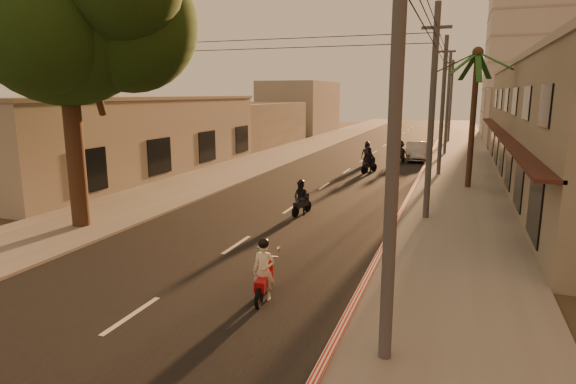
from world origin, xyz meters
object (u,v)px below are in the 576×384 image
object	(u,v)px
scooter_mid_a	(301,199)
scooter_red	(264,272)
scooter_far_a	(367,155)
broadleaf_tree	(74,10)
scooter_mid_b	(369,161)
scooter_far_b	(401,153)
parked_car	(417,151)
palm_tree	(477,61)

from	to	relation	value
scooter_mid_a	scooter_red	bearing A→B (deg)	-66.77
scooter_far_a	broadleaf_tree	bearing A→B (deg)	-116.10
broadleaf_tree	scooter_mid_b	xyz separation A→B (m)	(8.21, 17.58, -7.64)
scooter_far_a	scooter_far_b	xyz separation A→B (m)	(2.27, 2.09, -0.01)
scooter_mid_b	parked_car	bearing A→B (deg)	93.78
scooter_far_b	scooter_mid_a	bearing A→B (deg)	-86.85
broadleaf_tree	scooter_mid_a	size ratio (longest dim) A/B	7.33
palm_tree	scooter_mid_b	world-z (taller)	palm_tree
scooter_far_b	parked_car	distance (m)	2.57
palm_tree	scooter_mid_b	xyz separation A→B (m)	(-6.40, 3.73, -6.31)
palm_tree	parked_car	distance (m)	13.60
palm_tree	parked_car	size ratio (longest dim) A/B	1.72
palm_tree	scooter_mid_a	xyz separation A→B (m)	(-7.18, -8.97, -6.40)
scooter_mid_a	scooter_mid_b	size ratio (longest dim) A/B	0.90
scooter_mid_a	scooter_far_b	bearing A→B (deg)	93.99
broadleaf_tree	scooter_mid_b	world-z (taller)	broadleaf_tree
scooter_mid_a	scooter_far_a	bearing A→B (deg)	101.15
scooter_red	parked_car	world-z (taller)	scooter_red
scooter_red	scooter_mid_a	xyz separation A→B (m)	(-1.89, 9.01, -0.01)
palm_tree	scooter_red	xyz separation A→B (m)	(-5.28, -17.98, -6.39)
broadleaf_tree	parked_car	distance (m)	28.49
palm_tree	scooter_far_b	bearing A→B (deg)	118.32
scooter_red	broadleaf_tree	bearing A→B (deg)	147.73
scooter_mid_b	parked_car	world-z (taller)	scooter_mid_b
scooter_far_a	scooter_mid_a	bearing A→B (deg)	-96.48
broadleaf_tree	scooter_red	bearing A→B (deg)	-23.85
broadleaf_tree	scooter_mid_a	world-z (taller)	broadleaf_tree
broadleaf_tree	scooter_red	distance (m)	12.79
scooter_red	scooter_far_b	xyz separation A→B (m)	(0.43, 26.99, 0.09)
scooter_far_a	parked_car	xyz separation A→B (m)	(3.28, 4.45, -0.10)
scooter_far_b	parked_car	size ratio (longest dim) A/B	0.39
scooter_mid_a	parked_car	world-z (taller)	scooter_mid_a
palm_tree	scooter_far_a	xyz separation A→B (m)	(-7.12, 6.92, -6.30)
scooter_mid_b	scooter_far_a	size ratio (longest dim) A/B	0.95
parked_car	scooter_mid_a	bearing A→B (deg)	-107.38
broadleaf_tree	scooter_far_a	distance (m)	23.36
scooter_mid_a	scooter_far_a	xyz separation A→B (m)	(0.06, 15.89, 0.11)
scooter_red	parked_car	distance (m)	29.38
parked_car	scooter_mid_b	bearing A→B (deg)	-116.62
palm_tree	scooter_far_b	world-z (taller)	palm_tree
scooter_red	parked_car	xyz separation A→B (m)	(1.44, 29.35, 0.00)
scooter_mid_b	scooter_far_b	distance (m)	5.51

